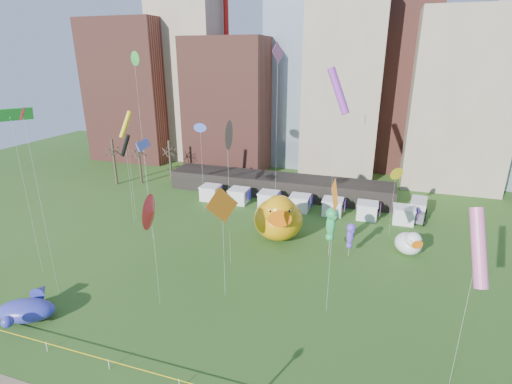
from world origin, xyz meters
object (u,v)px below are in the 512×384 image
(big_duck, at_px, (278,217))
(seahorse_green, at_px, (331,222))
(box_truck, at_px, (418,209))
(whale_inflatable, at_px, (27,309))
(small_duck, at_px, (409,243))
(seahorse_purple, at_px, (350,234))

(big_duck, xyz_separation_m, seahorse_green, (6.88, -2.35, 1.34))
(big_duck, xyz_separation_m, box_truck, (17.62, 13.35, -1.75))
(whale_inflatable, bearing_deg, box_truck, 26.98)
(small_duck, bearing_deg, whale_inflatable, -165.68)
(seahorse_green, bearing_deg, seahorse_purple, -13.10)
(seahorse_purple, relative_size, whale_inflatable, 0.67)
(seahorse_green, relative_size, seahorse_purple, 1.44)
(big_duck, xyz_separation_m, small_duck, (15.92, 1.00, -1.58))
(small_duck, distance_m, box_truck, 12.46)
(big_duck, height_order, seahorse_green, big_duck)
(small_duck, bearing_deg, seahorse_green, 179.20)
(seahorse_purple, relative_size, box_truck, 0.69)
(whale_inflatable, bearing_deg, small_duck, 16.57)
(whale_inflatable, xyz_separation_m, box_truck, (34.89, 36.00, 0.28))
(small_duck, xyz_separation_m, seahorse_purple, (-6.75, -2.88, 1.48))
(seahorse_green, xyz_separation_m, box_truck, (10.74, 15.69, -3.09))
(seahorse_green, relative_size, whale_inflatable, 0.96)
(seahorse_purple, bearing_deg, whale_inflatable, -159.60)
(big_duck, relative_size, small_duck, 2.05)
(small_duck, distance_m, seahorse_green, 10.07)
(big_duck, bearing_deg, small_duck, -13.57)
(big_duck, bearing_deg, whale_inflatable, -144.51)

